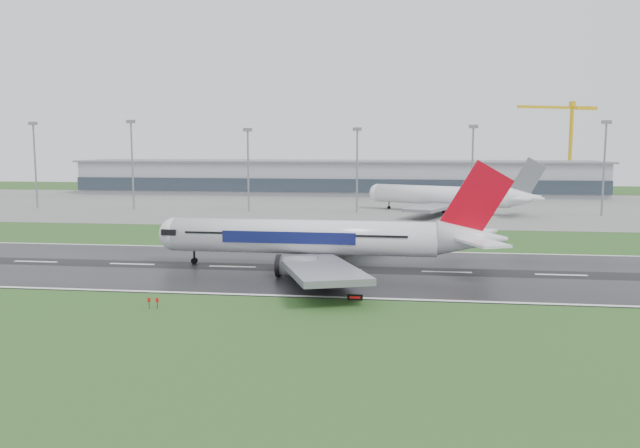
# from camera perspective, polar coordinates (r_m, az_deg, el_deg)

# --- Properties ---
(ground) EXTENTS (520.00, 520.00, 0.00)m
(ground) POSITION_cam_1_polar(r_m,az_deg,el_deg) (121.79, -7.86, -3.85)
(ground) COLOR #224A1B
(ground) RESTS_ON ground
(runway) EXTENTS (400.00, 45.00, 0.10)m
(runway) POSITION_cam_1_polar(r_m,az_deg,el_deg) (121.78, -7.86, -3.83)
(runway) COLOR black
(runway) RESTS_ON ground
(apron) EXTENTS (400.00, 130.00, 0.08)m
(apron) POSITION_cam_1_polar(r_m,az_deg,el_deg) (243.48, -0.11, 1.69)
(apron) COLOR slate
(apron) RESTS_ON ground
(terminal) EXTENTS (240.00, 36.00, 15.00)m
(terminal) POSITION_cam_1_polar(r_m,az_deg,el_deg) (302.38, 1.38, 4.16)
(terminal) COLOR gray
(terminal) RESTS_ON ground
(main_airliner) EXTENTS (66.99, 63.93, 19.37)m
(main_airliner) POSITION_cam_1_polar(r_m,az_deg,el_deg) (118.25, 0.63, 0.69)
(main_airliner) COLOR silver
(main_airliner) RESTS_ON runway
(parked_airliner) EXTENTS (80.72, 78.51, 18.33)m
(parked_airliner) POSITION_cam_1_polar(r_m,az_deg,el_deg) (221.21, 11.44, 3.40)
(parked_airliner) COLOR white
(parked_airliner) RESTS_ON apron
(tower_crane) EXTENTS (40.80, 20.72, 43.41)m
(tower_crane) POSITION_cam_1_polar(r_m,az_deg,el_deg) (324.96, 21.56, 6.38)
(tower_crane) COLOR gold
(tower_crane) RESTS_ON ground
(runway_sign) EXTENTS (2.29, 0.86, 1.04)m
(runway_sign) POSITION_cam_1_polar(r_m,az_deg,el_deg) (94.74, 3.16, -6.63)
(runway_sign) COLOR black
(runway_sign) RESTS_ON ground
(floodmast_0) EXTENTS (0.64, 0.64, 30.13)m
(floodmast_0) POSITION_cam_1_polar(r_m,az_deg,el_deg) (252.72, -24.19, 4.68)
(floodmast_0) COLOR gray
(floodmast_0) RESTS_ON ground
(floodmast_1) EXTENTS (0.64, 0.64, 30.63)m
(floodmast_1) POSITION_cam_1_polar(r_m,az_deg,el_deg) (235.53, -16.49, 4.94)
(floodmast_1) COLOR gray
(floodmast_1) RESTS_ON ground
(floodmast_2) EXTENTS (0.64, 0.64, 27.63)m
(floodmast_2) POSITION_cam_1_polar(r_m,az_deg,el_deg) (221.95, -6.46, 4.68)
(floodmast_2) COLOR gray
(floodmast_2) RESTS_ON ground
(floodmast_3) EXTENTS (0.64, 0.64, 27.71)m
(floodmast_3) POSITION_cam_1_polar(r_m,az_deg,el_deg) (216.05, 3.34, 4.66)
(floodmast_3) COLOR gray
(floodmast_3) RESTS_ON ground
(floodmast_4) EXTENTS (0.64, 0.64, 28.45)m
(floodmast_4) POSITION_cam_1_polar(r_m,az_deg,el_deg) (216.69, 13.50, 4.59)
(floodmast_4) COLOR gray
(floodmast_4) RESTS_ON ground
(floodmast_5) EXTENTS (0.64, 0.64, 29.68)m
(floodmast_5) POSITION_cam_1_polar(r_m,az_deg,el_deg) (224.88, 24.13, 4.40)
(floodmast_5) COLOR gray
(floodmast_5) RESTS_ON ground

